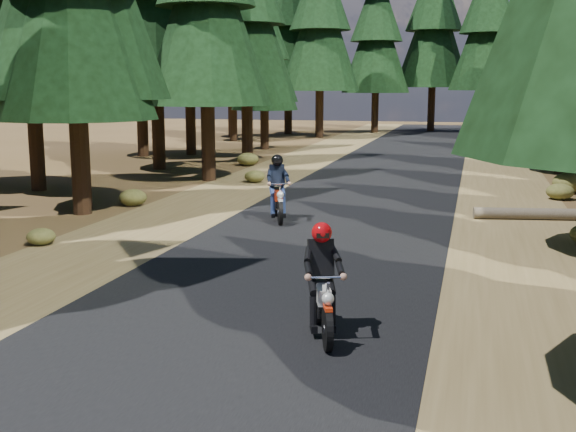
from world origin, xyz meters
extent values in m
plane|color=#453418|center=(0.00, 0.00, 0.00)|extent=(120.00, 120.00, 0.00)
cube|color=black|center=(0.00, 5.00, 0.01)|extent=(6.00, 100.00, 0.01)
cube|color=brown|center=(-4.60, 5.00, 0.00)|extent=(3.20, 100.00, 0.01)
cube|color=brown|center=(4.60, 5.00, 0.00)|extent=(3.20, 100.00, 0.01)
cylinder|color=black|center=(-7.26, 6.17, 2.67)|extent=(0.51, 0.51, 5.34)
cylinder|color=black|center=(-7.70, 6.96, 3.21)|extent=(0.56, 0.56, 6.43)
cylinder|color=black|center=(-11.13, 9.93, 2.78)|extent=(0.52, 0.52, 5.56)
cone|color=black|center=(-11.13, 9.93, 6.26)|extent=(4.73, 4.73, 6.95)
cylinder|color=black|center=(-6.35, 13.89, 2.86)|extent=(0.53, 0.53, 5.72)
cone|color=black|center=(-6.35, 13.89, 6.43)|extent=(4.86, 4.86, 7.15)
cylinder|color=black|center=(-9.76, 16.85, 3.18)|extent=(0.55, 0.55, 6.37)
cylinder|color=black|center=(-7.00, 20.76, 2.82)|extent=(0.53, 0.53, 5.64)
cone|color=black|center=(-7.00, 20.76, 6.34)|extent=(4.79, 4.79, 7.05)
cylinder|color=black|center=(6.93, 19.74, 2.91)|extent=(0.53, 0.53, 5.83)
cone|color=black|center=(6.93, 19.74, 6.56)|extent=(4.95, 4.95, 7.29)
cylinder|color=black|center=(-10.86, 23.22, 2.72)|extent=(0.52, 0.52, 5.45)
cone|color=black|center=(-10.86, 23.22, 6.13)|extent=(4.63, 4.63, 6.81)
cylinder|color=black|center=(-8.12, 27.46, 2.21)|extent=(0.48, 0.48, 4.42)
cone|color=black|center=(-8.12, 27.46, 4.97)|extent=(3.76, 3.76, 5.52)
cone|color=black|center=(-8.12, 27.46, 6.96)|extent=(2.87, 2.87, 3.98)
cylinder|color=black|center=(8.34, 28.41, 2.88)|extent=(0.53, 0.53, 5.76)
cylinder|color=black|center=(-11.79, 32.77, 2.37)|extent=(0.49, 0.49, 4.75)
cone|color=black|center=(-11.79, 32.77, 5.34)|extent=(4.04, 4.04, 5.93)
cone|color=black|center=(-11.79, 32.77, 7.48)|extent=(3.09, 3.09, 4.27)
cylinder|color=black|center=(-13.00, 22.00, 3.20)|extent=(0.56, 0.56, 6.40)
cone|color=black|center=(-13.00, 22.00, 7.20)|extent=(5.44, 5.44, 8.00)
cylinder|color=black|center=(-7.00, 37.00, 3.20)|extent=(0.56, 0.56, 6.40)
cone|color=black|center=(-7.00, 37.00, 7.20)|extent=(5.44, 5.44, 8.00)
cylinder|color=black|center=(7.00, 37.00, 3.00)|extent=(0.54, 0.54, 6.00)
cone|color=black|center=(7.00, 37.00, 6.75)|extent=(5.10, 5.10, 7.50)
cylinder|color=black|center=(-10.00, 40.00, 3.40)|extent=(0.57, 0.57, 6.80)
cone|color=black|center=(-10.00, 40.00, 7.65)|extent=(5.78, 5.78, 8.50)
cylinder|color=black|center=(-4.00, 43.00, 3.00)|extent=(0.54, 0.54, 6.00)
cone|color=black|center=(-4.00, 43.00, 6.75)|extent=(5.10, 5.10, 7.50)
cone|color=black|center=(-4.00, 43.00, 9.45)|extent=(3.90, 3.90, 5.40)
cylinder|color=black|center=(4.00, 43.00, 3.20)|extent=(0.56, 0.56, 6.40)
cone|color=black|center=(4.00, 43.00, 7.20)|extent=(5.44, 5.44, 8.00)
cylinder|color=black|center=(0.00, 46.00, 3.40)|extent=(0.57, 0.57, 6.80)
cone|color=black|center=(0.00, 46.00, 7.65)|extent=(5.78, 5.78, 8.50)
cylinder|color=black|center=(-13.00, 36.00, 2.80)|extent=(0.52, 0.52, 5.60)
cone|color=black|center=(-13.00, 36.00, 6.30)|extent=(4.76, 4.76, 7.00)
cone|color=black|center=(-13.00, 36.00, 8.82)|extent=(3.64, 3.64, 5.04)
ellipsoid|color=#474C1E|center=(-6.06, 2.32, 0.19)|extent=(0.65, 0.65, 0.39)
ellipsoid|color=#474C1E|center=(-6.50, 7.80, 0.25)|extent=(0.84, 0.84, 0.50)
ellipsoid|color=#474C1E|center=(-4.48, 13.77, 0.23)|extent=(0.77, 0.77, 0.46)
ellipsoid|color=#474C1E|center=(-6.45, 19.08, 0.29)|extent=(0.98, 0.98, 0.59)
ellipsoid|color=#474C1E|center=(6.64, 13.94, 0.35)|extent=(1.16, 1.16, 0.70)
ellipsoid|color=#474C1E|center=(6.03, 21.77, 0.25)|extent=(0.83, 0.83, 0.50)
ellipsoid|color=#474C1E|center=(6.16, 12.30, 0.26)|extent=(0.87, 0.87, 0.52)
cube|color=black|center=(1.43, -2.02, 1.13)|extent=(0.42, 0.33, 0.54)
sphere|color=#AF070B|center=(1.43, -2.02, 1.52)|extent=(0.38, 0.38, 0.30)
cube|color=black|center=(-1.60, 6.56, 1.20)|extent=(0.46, 0.37, 0.57)
sphere|color=black|center=(-1.60, 6.56, 1.62)|extent=(0.41, 0.41, 0.32)
camera|label=1|loc=(3.48, -11.88, 3.63)|focal=45.00mm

